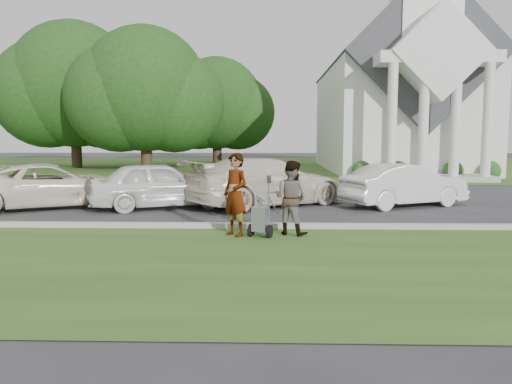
{
  "coord_description": "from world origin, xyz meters",
  "views": [
    {
      "loc": [
        0.41,
        -11.89,
        2.33
      ],
      "look_at": [
        0.08,
        0.0,
        1.0
      ],
      "focal_mm": 35.0,
      "sensor_mm": 36.0,
      "label": 1
    }
  ],
  "objects_px": {
    "church": "(395,84)",
    "tree_far": "(74,91)",
    "striping_cart": "(260,220)",
    "car_a": "(51,186)",
    "car_b": "(159,185)",
    "person_left": "(235,195)",
    "tree_back": "(217,108)",
    "parking_meter_near": "(269,197)",
    "car_d": "(404,185)",
    "car_c": "(266,182)",
    "tree_left": "(145,95)",
    "person_right": "(291,198)"
  },
  "relations": [
    {
      "from": "striping_cart",
      "to": "car_a",
      "type": "xyz_separation_m",
      "value": [
        -6.99,
        4.75,
        0.31
      ]
    },
    {
      "from": "church",
      "to": "tree_left",
      "type": "height_order",
      "value": "church"
    },
    {
      "from": "tree_back",
      "to": "car_a",
      "type": "relative_size",
      "value": 1.84
    },
    {
      "from": "striping_cart",
      "to": "church",
      "type": "bearing_deg",
      "value": 89.62
    },
    {
      "from": "parking_meter_near",
      "to": "car_b",
      "type": "xyz_separation_m",
      "value": [
        -3.57,
        4.12,
        -0.12
      ]
    },
    {
      "from": "tree_far",
      "to": "parking_meter_near",
      "type": "distance_m",
      "value": 29.23
    },
    {
      "from": "parking_meter_near",
      "to": "person_right",
      "type": "bearing_deg",
      "value": -22.32
    },
    {
      "from": "tree_left",
      "to": "striping_cart",
      "type": "relative_size",
      "value": 9.46
    },
    {
      "from": "person_right",
      "to": "car_a",
      "type": "bearing_deg",
      "value": -1.25
    },
    {
      "from": "tree_far",
      "to": "parking_meter_near",
      "type": "bearing_deg",
      "value": -60.02
    },
    {
      "from": "church",
      "to": "person_left",
      "type": "distance_m",
      "value": 25.8
    },
    {
      "from": "tree_far",
      "to": "car_c",
      "type": "bearing_deg",
      "value": -54.72
    },
    {
      "from": "striping_cart",
      "to": "car_b",
      "type": "relative_size",
      "value": 0.25
    },
    {
      "from": "car_a",
      "to": "car_b",
      "type": "relative_size",
      "value": 1.16
    },
    {
      "from": "church",
      "to": "tree_back",
      "type": "distance_m",
      "value": 14.77
    },
    {
      "from": "person_left",
      "to": "parking_meter_near",
      "type": "bearing_deg",
      "value": 71.38
    },
    {
      "from": "tree_far",
      "to": "car_c",
      "type": "distance_m",
      "value": 25.22
    },
    {
      "from": "tree_left",
      "to": "person_left",
      "type": "bearing_deg",
      "value": -71.18
    },
    {
      "from": "tree_left",
      "to": "tree_back",
      "type": "bearing_deg",
      "value": 63.43
    },
    {
      "from": "car_b",
      "to": "car_d",
      "type": "height_order",
      "value": "car_b"
    },
    {
      "from": "tree_back",
      "to": "person_left",
      "type": "relative_size",
      "value": 4.97
    },
    {
      "from": "church",
      "to": "car_c",
      "type": "distance_m",
      "value": 20.93
    },
    {
      "from": "tree_left",
      "to": "car_d",
      "type": "distance_m",
      "value": 21.95
    },
    {
      "from": "tree_left",
      "to": "car_c",
      "type": "bearing_deg",
      "value": -64.26
    },
    {
      "from": "car_a",
      "to": "car_c",
      "type": "height_order",
      "value": "car_c"
    },
    {
      "from": "parking_meter_near",
      "to": "car_d",
      "type": "distance_m",
      "value": 6.58
    },
    {
      "from": "car_b",
      "to": "person_right",
      "type": "bearing_deg",
      "value": -159.77
    },
    {
      "from": "tree_far",
      "to": "person_right",
      "type": "height_order",
      "value": "tree_far"
    },
    {
      "from": "tree_back",
      "to": "parking_meter_near",
      "type": "relative_size",
      "value": 6.82
    },
    {
      "from": "church",
      "to": "car_a",
      "type": "height_order",
      "value": "church"
    },
    {
      "from": "car_d",
      "to": "person_left",
      "type": "bearing_deg",
      "value": 109.07
    },
    {
      "from": "church",
      "to": "tree_back",
      "type": "xyz_separation_m",
      "value": [
        -13.01,
        6.87,
        -1.21
      ]
    },
    {
      "from": "church",
      "to": "car_c",
      "type": "relative_size",
      "value": 4.29
    },
    {
      "from": "tree_back",
      "to": "car_a",
      "type": "xyz_separation_m",
      "value": [
        -2.78,
        -25.77,
        -4.0
      ]
    },
    {
      "from": "tree_back",
      "to": "car_c",
      "type": "distance_m",
      "value": 25.86
    },
    {
      "from": "church",
      "to": "person_left",
      "type": "bearing_deg",
      "value": -111.76
    },
    {
      "from": "person_left",
      "to": "person_right",
      "type": "bearing_deg",
      "value": 52.19
    },
    {
      "from": "car_d",
      "to": "tree_far",
      "type": "bearing_deg",
      "value": 17.77
    },
    {
      "from": "church",
      "to": "car_a",
      "type": "relative_size",
      "value": 4.62
    },
    {
      "from": "tree_far",
      "to": "car_c",
      "type": "height_order",
      "value": "tree_far"
    },
    {
      "from": "tree_left",
      "to": "car_a",
      "type": "height_order",
      "value": "tree_left"
    },
    {
      "from": "person_left",
      "to": "car_c",
      "type": "distance_m",
      "value": 5.23
    },
    {
      "from": "tree_far",
      "to": "car_b",
      "type": "relative_size",
      "value": 2.59
    },
    {
      "from": "striping_cart",
      "to": "car_a",
      "type": "height_order",
      "value": "car_a"
    },
    {
      "from": "tree_back",
      "to": "person_right",
      "type": "xyz_separation_m",
      "value": [
        4.93,
        -30.19,
        -3.85
      ]
    },
    {
      "from": "tree_back",
      "to": "parking_meter_near",
      "type": "xyz_separation_m",
      "value": [
        4.41,
        -29.97,
        -3.84
      ]
    },
    {
      "from": "tree_far",
      "to": "car_d",
      "type": "relative_size",
      "value": 2.69
    },
    {
      "from": "church",
      "to": "tree_far",
      "type": "bearing_deg",
      "value": 175.34
    },
    {
      "from": "car_a",
      "to": "car_d",
      "type": "distance_m",
      "value": 11.72
    },
    {
      "from": "parking_meter_near",
      "to": "car_b",
      "type": "relative_size",
      "value": 0.31
    }
  ]
}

